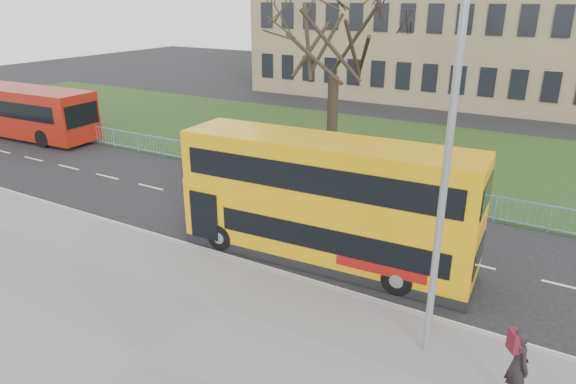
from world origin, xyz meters
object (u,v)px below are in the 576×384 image
object	(u,v)px
yellow_bus	(325,199)
street_lamp	(441,170)
red_bus	(16,110)
pedestrian	(518,365)

from	to	relation	value
yellow_bus	street_lamp	xyz separation A→B (m)	(4.44, -3.24, 2.68)
street_lamp	yellow_bus	bearing A→B (deg)	145.44
street_lamp	red_bus	bearing A→B (deg)	165.66
pedestrian	red_bus	bearing A→B (deg)	39.31
pedestrian	street_lamp	bearing A→B (deg)	38.22
pedestrian	street_lamp	size ratio (longest dim) A/B	0.21
pedestrian	street_lamp	world-z (taller)	street_lamp
red_bus	pedestrian	size ratio (longest dim) A/B	6.76
red_bus	street_lamp	xyz separation A→B (m)	(29.39, -8.37, 3.24)
yellow_bus	red_bus	distance (m)	25.48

